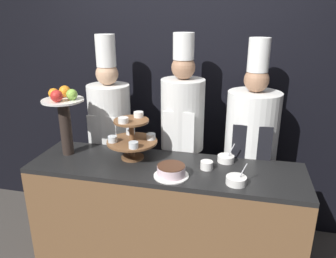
{
  "coord_description": "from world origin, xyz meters",
  "views": [
    {
      "loc": [
        0.51,
        -1.81,
        2.0
      ],
      "look_at": [
        0.0,
        0.38,
        1.2
      ],
      "focal_mm": 35.0,
      "sensor_mm": 36.0,
      "label": 1
    }
  ],
  "objects_px": {
    "serving_bowl_near": "(236,180)",
    "chef_center_left": "(182,134)",
    "fruit_pedestal": "(64,111)",
    "cup_white": "(207,165)",
    "chef_center_right": "(250,146)",
    "cake_round": "(171,171)",
    "serving_bowl_far": "(226,159)",
    "tiered_stand": "(132,136)",
    "chef_left": "(111,133)"
  },
  "relations": [
    {
      "from": "fruit_pedestal",
      "to": "serving_bowl_near",
      "type": "distance_m",
      "value": 1.36
    },
    {
      "from": "cup_white",
      "to": "chef_left",
      "type": "bearing_deg",
      "value": 154.09
    },
    {
      "from": "cake_round",
      "to": "chef_center_left",
      "type": "xyz_separation_m",
      "value": [
        -0.04,
        0.61,
        0.05
      ]
    },
    {
      "from": "fruit_pedestal",
      "to": "serving_bowl_near",
      "type": "height_order",
      "value": "fruit_pedestal"
    },
    {
      "from": "serving_bowl_near",
      "to": "chef_center_right",
      "type": "height_order",
      "value": "chef_center_right"
    },
    {
      "from": "serving_bowl_far",
      "to": "chef_center_right",
      "type": "relative_size",
      "value": 0.08
    },
    {
      "from": "cup_white",
      "to": "chef_center_left",
      "type": "distance_m",
      "value": 0.52
    },
    {
      "from": "chef_center_left",
      "to": "chef_center_right",
      "type": "bearing_deg",
      "value": -0.0
    },
    {
      "from": "fruit_pedestal",
      "to": "cup_white",
      "type": "height_order",
      "value": "fruit_pedestal"
    },
    {
      "from": "serving_bowl_far",
      "to": "chef_center_left",
      "type": "relative_size",
      "value": 0.08
    },
    {
      "from": "fruit_pedestal",
      "to": "chef_left",
      "type": "height_order",
      "value": "chef_left"
    },
    {
      "from": "fruit_pedestal",
      "to": "chef_center_left",
      "type": "height_order",
      "value": "chef_center_left"
    },
    {
      "from": "chef_center_left",
      "to": "serving_bowl_near",
      "type": "bearing_deg",
      "value": -52.42
    },
    {
      "from": "cake_round",
      "to": "chef_left",
      "type": "height_order",
      "value": "chef_left"
    },
    {
      "from": "chef_center_left",
      "to": "chef_center_right",
      "type": "xyz_separation_m",
      "value": [
        0.57,
        -0.0,
        -0.06
      ]
    },
    {
      "from": "cake_round",
      "to": "chef_left",
      "type": "relative_size",
      "value": 0.13
    },
    {
      "from": "fruit_pedestal",
      "to": "serving_bowl_far",
      "type": "distance_m",
      "value": 1.27
    },
    {
      "from": "cup_white",
      "to": "serving_bowl_far",
      "type": "relative_size",
      "value": 0.59
    },
    {
      "from": "cup_white",
      "to": "serving_bowl_far",
      "type": "distance_m",
      "value": 0.2
    },
    {
      "from": "serving_bowl_near",
      "to": "chef_left",
      "type": "xyz_separation_m",
      "value": [
        -1.12,
        0.62,
        0.01
      ]
    },
    {
      "from": "cup_white",
      "to": "fruit_pedestal",
      "type": "bearing_deg",
      "value": 178.85
    },
    {
      "from": "serving_bowl_far",
      "to": "chef_left",
      "type": "relative_size",
      "value": 0.08
    },
    {
      "from": "fruit_pedestal",
      "to": "chef_center_left",
      "type": "distance_m",
      "value": 0.97
    },
    {
      "from": "serving_bowl_near",
      "to": "chef_center_left",
      "type": "xyz_separation_m",
      "value": [
        -0.47,
        0.62,
        0.06
      ]
    },
    {
      "from": "cake_round",
      "to": "chef_center_right",
      "type": "xyz_separation_m",
      "value": [
        0.53,
        0.61,
        -0.01
      ]
    },
    {
      "from": "fruit_pedestal",
      "to": "chef_left",
      "type": "bearing_deg",
      "value": 66.46
    },
    {
      "from": "fruit_pedestal",
      "to": "cup_white",
      "type": "relative_size",
      "value": 5.95
    },
    {
      "from": "fruit_pedestal",
      "to": "serving_bowl_near",
      "type": "bearing_deg",
      "value": -8.48
    },
    {
      "from": "serving_bowl_far",
      "to": "chef_left",
      "type": "bearing_deg",
      "value": 164.35
    },
    {
      "from": "cake_round",
      "to": "serving_bowl_near",
      "type": "height_order",
      "value": "serving_bowl_near"
    },
    {
      "from": "cake_round",
      "to": "serving_bowl_far",
      "type": "height_order",
      "value": "serving_bowl_far"
    },
    {
      "from": "tiered_stand",
      "to": "cup_white",
      "type": "xyz_separation_m",
      "value": [
        0.57,
        -0.05,
        -0.15
      ]
    },
    {
      "from": "tiered_stand",
      "to": "cake_round",
      "type": "xyz_separation_m",
      "value": [
        0.35,
        -0.22,
        -0.14
      ]
    },
    {
      "from": "fruit_pedestal",
      "to": "cake_round",
      "type": "relative_size",
      "value": 2.2
    },
    {
      "from": "cake_round",
      "to": "chef_center_left",
      "type": "height_order",
      "value": "chef_center_left"
    },
    {
      "from": "serving_bowl_near",
      "to": "chef_center_right",
      "type": "bearing_deg",
      "value": 81.42
    },
    {
      "from": "tiered_stand",
      "to": "serving_bowl_near",
      "type": "distance_m",
      "value": 0.83
    },
    {
      "from": "chef_left",
      "to": "chef_center_right",
      "type": "bearing_deg",
      "value": 0.0
    },
    {
      "from": "fruit_pedestal",
      "to": "chef_center_right",
      "type": "distance_m",
      "value": 1.5
    },
    {
      "from": "cake_round",
      "to": "chef_left",
      "type": "bearing_deg",
      "value": 138.6
    },
    {
      "from": "serving_bowl_far",
      "to": "tiered_stand",
      "type": "bearing_deg",
      "value": -172.04
    },
    {
      "from": "tiered_stand",
      "to": "chef_center_right",
      "type": "height_order",
      "value": "chef_center_right"
    },
    {
      "from": "chef_left",
      "to": "cup_white",
      "type": "bearing_deg",
      "value": -25.91
    },
    {
      "from": "tiered_stand",
      "to": "serving_bowl_far",
      "type": "xyz_separation_m",
      "value": [
        0.7,
        0.1,
        -0.15
      ]
    },
    {
      "from": "cup_white",
      "to": "chef_center_right",
      "type": "height_order",
      "value": "chef_center_right"
    },
    {
      "from": "cup_white",
      "to": "tiered_stand",
      "type": "bearing_deg",
      "value": 174.54
    },
    {
      "from": "tiered_stand",
      "to": "chef_center_right",
      "type": "relative_size",
      "value": 0.21
    },
    {
      "from": "serving_bowl_near",
      "to": "chef_center_left",
      "type": "height_order",
      "value": "chef_center_left"
    },
    {
      "from": "chef_center_right",
      "to": "fruit_pedestal",
      "type": "bearing_deg",
      "value": -163.28
    },
    {
      "from": "cake_round",
      "to": "cup_white",
      "type": "bearing_deg",
      "value": 36.91
    }
  ]
}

